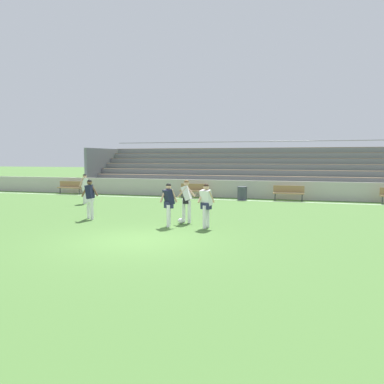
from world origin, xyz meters
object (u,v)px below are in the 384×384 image
object	(u,v)px
bleacher_stand	(263,169)
trash_bin	(242,193)
bench_near_bin	(289,192)
soccer_ball	(181,221)
player_dark_pressing_high	(90,196)
bench_centre_sideline	(70,186)
player_white_wide_left	(206,202)
player_white_deep_cover	(85,186)
player_white_challenging	(186,197)
bench_far_left	(194,189)
player_dark_on_ball	(169,201)

from	to	relation	value
bleacher_stand	trash_bin	bearing A→B (deg)	-98.62
bench_near_bin	soccer_ball	distance (m)	9.99
trash_bin	player_dark_pressing_high	distance (m)	10.30
soccer_ball	bleacher_stand	bearing A→B (deg)	82.90
bench_centre_sideline	player_white_wide_left	bearing A→B (deg)	-38.27
bleacher_stand	player_white_deep_cover	size ratio (longest dim) A/B	15.72
player_white_deep_cover	soccer_ball	bearing A→B (deg)	-33.03
bench_near_bin	player_white_challenging	size ratio (longest dim) A/B	1.07
bench_near_bin	player_white_deep_cover	distance (m)	11.80
player_white_challenging	trash_bin	bearing A→B (deg)	84.30
player_white_wide_left	player_white_deep_cover	size ratio (longest dim) A/B	0.97
soccer_ball	player_white_deep_cover	bearing A→B (deg)	146.97
bench_centre_sideline	player_dark_pressing_high	world-z (taller)	player_dark_pressing_high
bleacher_stand	soccer_ball	distance (m)	14.20
trash_bin	soccer_ball	xyz separation A→B (m)	(-0.99, -9.03, -0.30)
bench_near_bin	player_white_deep_cover	bearing A→B (deg)	-156.91
bench_far_left	player_white_challenging	bearing A→B (deg)	-75.71
bleacher_stand	bench_centre_sideline	xyz separation A→B (m)	(-13.00, -4.74, -1.19)
player_white_deep_cover	player_dark_pressing_high	bearing A→B (deg)	-55.68
bench_far_left	player_white_deep_cover	size ratio (longest dim) A/B	1.08
bleacher_stand	bench_near_bin	bearing A→B (deg)	-67.37
bench_centre_sideline	player_dark_on_ball	distance (m)	14.77
trash_bin	player_dark_pressing_high	world-z (taller)	player_dark_pressing_high
player_white_wide_left	soccer_ball	size ratio (longest dim) A/B	7.35
bleacher_stand	player_dark_pressing_high	bearing A→B (deg)	-112.28
player_white_wide_left	player_dark_pressing_high	xyz separation A→B (m)	(-5.14, 0.55, 0.03)
bleacher_stand	bench_near_bin	xyz separation A→B (m)	(1.97, -4.74, -1.19)
soccer_ball	player_white_wide_left	bearing A→B (deg)	-24.67
trash_bin	bench_far_left	bearing A→B (deg)	175.75
soccer_ball	bench_far_left	bearing A→B (deg)	103.00
bench_centre_sideline	player_dark_pressing_high	bearing A→B (deg)	-51.78
player_dark_pressing_high	soccer_ball	distance (m)	4.08
player_white_wide_left	player_white_challenging	world-z (taller)	player_white_challenging
player_white_deep_cover	soccer_ball	world-z (taller)	player_white_deep_cover
trash_bin	player_white_deep_cover	distance (m)	9.25
player_dark_pressing_high	soccer_ball	size ratio (longest dim) A/B	7.52
player_white_deep_cover	player_white_challenging	bearing A→B (deg)	-30.43
player_dark_pressing_high	soccer_ball	xyz separation A→B (m)	(3.98, -0.02, -0.87)
bench_far_left	player_dark_on_ball	size ratio (longest dim) A/B	1.12
player_white_wide_left	soccer_ball	world-z (taller)	player_white_wide_left
bench_far_left	bench_near_bin	bearing A→B (deg)	0.00
player_dark_pressing_high	soccer_ball	bearing A→B (deg)	-0.31
bleacher_stand	player_white_deep_cover	distance (m)	12.92
trash_bin	player_white_challenging	xyz separation A→B (m)	(-0.86, -8.65, 0.60)
bench_centre_sideline	bench_near_bin	world-z (taller)	same
player_white_wide_left	player_white_challenging	size ratio (longest dim) A/B	0.96
player_white_challenging	bench_centre_sideline	bearing A→B (deg)	142.02
bench_near_bin	bench_far_left	world-z (taller)	same
bleacher_stand	bench_far_left	distance (m)	6.24
player_white_deep_cover	bench_centre_sideline	bearing A→B (deg)	131.74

